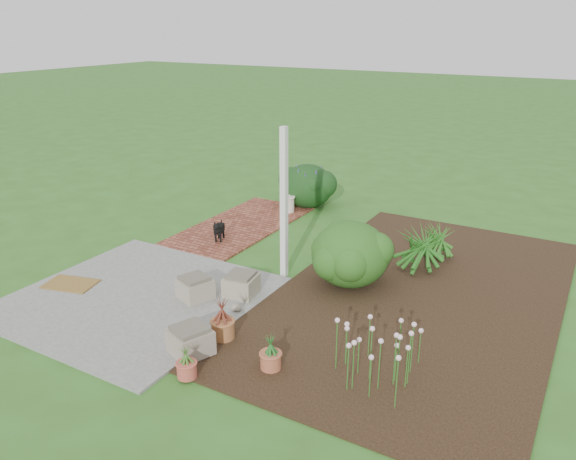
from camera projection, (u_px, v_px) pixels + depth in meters
The scene contains 19 objects.
ground at pixel (266, 274), 9.46m from camera, with size 80.00×80.00×0.00m, color #325D1D.
concrete_patio at pixel (137, 297), 8.62m from camera, with size 3.50×3.50×0.04m, color slate.
brick_path at pixel (241, 225), 11.67m from camera, with size 1.60×3.50×0.04m, color brown.
garden_bed at pixel (420, 295), 8.69m from camera, with size 4.00×7.00×0.03m, color black.
veranda_post at pixel (284, 205), 8.96m from camera, with size 0.10×0.10×2.50m, color white.
stone_trough_near at pixel (190, 342), 7.09m from camera, with size 0.47×0.47×0.31m, color gray.
stone_trough_mid at pixel (195, 289), 8.51m from camera, with size 0.45×0.45×0.30m, color gray.
stone_trough_far at pixel (241, 285), 8.61m from camera, with size 0.46×0.46×0.31m, color gray.
coir_doormat at pixel (71, 284), 8.98m from camera, with size 0.79×0.51×0.02m, color olive.
black_dog at pixel (219, 229), 10.72m from camera, with size 0.25×0.45×0.40m.
cream_ceramic_urn at pixel (288, 204), 12.38m from camera, with size 0.26×0.26×0.34m, color beige.
evergreen_shrub at pixel (350, 252), 8.90m from camera, with size 1.24×1.24×1.05m, color #194012.
agapanthus_clump_back at pixel (420, 244), 9.40m from camera, with size 1.04×1.04×0.94m, color #133A0D, non-canonical shape.
agapanthus_clump_front at pixel (436, 237), 9.95m from camera, with size 0.84×0.84×0.75m, color #19400D, non-canonical shape.
pink_flower_patch at pixel (370, 347), 6.63m from camera, with size 1.12×1.12×0.72m, color #113D0F, non-canonical shape.
terracotta_pot_bronze at pixel (223, 329), 7.46m from camera, with size 0.31×0.31×0.25m, color #9E6035.
terracotta_pot_small_left at pixel (271, 360), 6.80m from camera, with size 0.25×0.25×0.21m, color #A85738.
terracotta_pot_small_right at pixel (187, 370), 6.64m from camera, with size 0.23×0.23×0.20m, color #B74C3E.
purple_flowering_bush at pixel (307, 185), 12.78m from camera, with size 1.18×1.18×1.01m, color black.
Camera 1 is at (4.62, -7.27, 3.99)m, focal length 35.00 mm.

